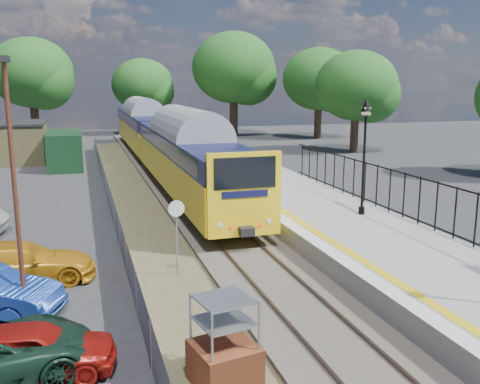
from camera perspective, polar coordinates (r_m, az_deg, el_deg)
name	(u,v)px	position (r m, az deg, el deg)	size (l,w,h in m)	color
ground	(296,310)	(15.04, 6.04, -12.41)	(120.00, 120.00, 0.00)	#2D2D30
track_bed	(202,222)	(23.63, -4.09, -3.17)	(5.90, 80.00, 0.29)	#473F38
platform	(315,215)	(23.46, 8.03, -2.46)	(5.00, 70.00, 0.90)	gray
platform_edge	(271,208)	(22.58, 3.29, -1.73)	(0.90, 70.00, 0.01)	silver
victorian_lamp_north	(365,130)	(21.57, 13.22, 6.49)	(0.44, 0.44, 4.60)	black
palisade_fence	(451,210)	(19.56, 21.54, -1.84)	(0.12, 26.00, 2.00)	black
wire_fence	(111,205)	(25.28, -13.55, -1.31)	(0.06, 52.00, 1.20)	#999EA3
outbuilding	(5,144)	(44.43, -23.79, 4.70)	(10.80, 10.10, 3.12)	#9B8F57
tree_line	(148,77)	(55.06, -9.80, 11.96)	(56.80, 43.80, 11.88)	#332319
train	(160,137)	(38.48, -8.58, 5.86)	(2.82, 40.83, 3.51)	yellow
brick_plinth	(224,344)	(11.18, -1.69, -15.94)	(1.43, 1.43, 1.95)	brown
speed_sign	(177,227)	(16.79, -6.77, -3.69)	(0.51, 0.10, 2.54)	#999EA3
carpark_lamp	(14,176)	(14.32, -23.00, 1.62)	(0.25, 0.50, 6.73)	#552A1C
car_red	(32,350)	(12.49, -21.33, -15.44)	(1.40, 3.48, 1.19)	#A0140E
car_yellow	(21,263)	(17.90, -22.34, -7.06)	(1.81, 4.45, 1.29)	orange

